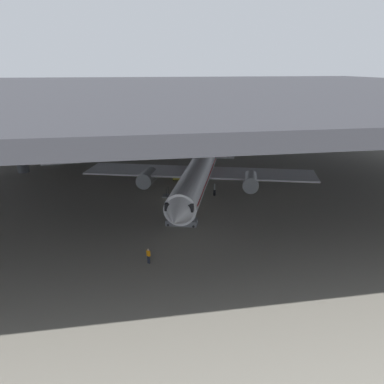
{
  "coord_description": "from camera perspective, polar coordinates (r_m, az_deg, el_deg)",
  "views": [
    {
      "loc": [
        -9.66,
        -54.83,
        18.53
      ],
      "look_at": [
        -0.14,
        -4.69,
        2.53
      ],
      "focal_mm": 37.93,
      "sensor_mm": 36.0,
      "label": 1
    }
  ],
  "objects": [
    {
      "name": "hangar_structure",
      "position": [
        69.35,
        -2.89,
        14.26
      ],
      "size": [
        121.0,
        99.0,
        15.39
      ],
      "color": "#4C4F54",
      "rests_on": "ground_plane"
    },
    {
      "name": "boarding_stairs",
      "position": [
        49.18,
        -1.54,
        -3.83
      ],
      "size": [
        4.39,
        2.66,
        4.62
      ],
      "color": "slate",
      "rests_on": "ground_plane"
    },
    {
      "name": "airplane_distant",
      "position": [
        86.8,
        -15.89,
        6.68
      ],
      "size": [
        34.94,
        34.05,
        11.02
      ],
      "color": "white",
      "rests_on": "ground_plane"
    },
    {
      "name": "airplane_main",
      "position": [
        57.64,
        0.64,
        2.2
      ],
      "size": [
        34.73,
        35.03,
        11.29
      ],
      "color": "white",
      "rests_on": "ground_plane"
    },
    {
      "name": "crew_worker_near_nose",
      "position": [
        40.12,
        -6.15,
        -8.8
      ],
      "size": [
        0.38,
        0.48,
        1.57
      ],
      "color": "#232838",
      "rests_on": "ground_plane"
    },
    {
      "name": "crew_worker_by_stairs",
      "position": [
        50.85,
        -1.06,
        -2.84
      ],
      "size": [
        0.41,
        0.42,
        1.64
      ],
      "color": "#232838",
      "rests_on": "ground_plane"
    },
    {
      "name": "ground_plane",
      "position": [
        58.68,
        -0.72,
        -1.01
      ],
      "size": [
        110.0,
        110.0,
        0.0
      ],
      "primitive_type": "plane",
      "color": "gray"
    },
    {
      "name": "baggage_tug",
      "position": [
        68.69,
        -2.11,
        2.19
      ],
      "size": [
        1.73,
        2.42,
        0.9
      ],
      "color": "yellow",
      "rests_on": "ground_plane"
    }
  ]
}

